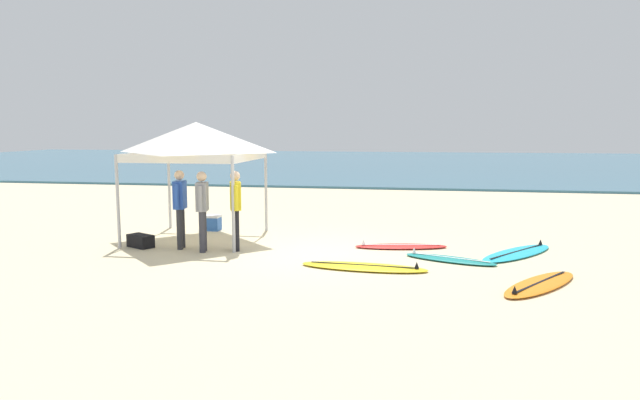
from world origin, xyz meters
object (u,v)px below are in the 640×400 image
canopy_tent (196,138)px  surfboard_yellow (364,267)px  person_yellow (236,205)px  surfboard_red (401,246)px  cooler_box (211,223)px  gear_bag_near_tent (141,241)px  surfboard_cyan (517,253)px  surfboard_teal (450,259)px  surfboard_orange (540,284)px  person_grey (202,206)px  person_blue (180,204)px

canopy_tent → surfboard_yellow: size_ratio=1.13×
person_yellow → canopy_tent: bearing=139.9°
surfboard_red → cooler_box: bearing=164.4°
canopy_tent → gear_bag_near_tent: size_ratio=4.58×
gear_bag_near_tent → surfboard_yellow: bearing=-12.3°
surfboard_cyan → cooler_box: 7.48m
person_yellow → cooler_box: bearing=122.4°
gear_bag_near_tent → cooler_box: 2.40m
surfboard_teal → surfboard_orange: bearing=-49.1°
surfboard_cyan → person_grey: 6.66m
surfboard_teal → canopy_tent: bearing=167.2°
surfboard_red → surfboard_yellow: same height
surfboard_yellow → surfboard_teal: bearing=30.0°
surfboard_orange → surfboard_red: (-2.40, 2.70, 0.00)m
canopy_tent → surfboard_yellow: (4.15, -2.24, -2.35)m
surfboard_teal → person_grey: 5.21m
surfboard_teal → cooler_box: bearing=157.4°
surfboard_cyan → surfboard_red: bearing=173.8°
surfboard_red → surfboard_cyan: size_ratio=0.89×
person_grey → gear_bag_near_tent: 1.76m
surfboard_yellow → person_grey: size_ratio=1.42×
surfboard_orange → surfboard_cyan: (0.02, 2.44, -0.00)m
surfboard_teal → person_grey: bearing=-179.7°
surfboard_red → person_grey: bearing=-165.0°
surfboard_red → person_blue: size_ratio=1.22×
person_blue → gear_bag_near_tent: 1.26m
surfboard_cyan → person_grey: size_ratio=1.36×
person_yellow → gear_bag_near_tent: bearing=-178.5°
surfboard_yellow → cooler_box: (-4.28, 3.37, 0.16)m
person_yellow → cooler_box: person_yellow is taller
surfboard_cyan → gear_bag_near_tent: (-8.07, -0.65, 0.10)m
person_grey → surfboard_cyan: bearing=7.4°
surfboard_orange → surfboard_teal: 2.14m
surfboard_red → person_yellow: 3.70m
surfboard_cyan → person_blue: person_blue is taller
surfboard_teal → surfboard_cyan: (1.42, 0.82, -0.00)m
canopy_tent → person_yellow: 2.18m
gear_bag_near_tent → surfboard_red: bearing=9.1°
surfboard_yellow → person_blue: (-4.11, 1.13, 0.95)m
surfboard_yellow → surfboard_red: bearing=73.2°
person_yellow → gear_bag_near_tent: 2.34m
surfboard_cyan → gear_bag_near_tent: bearing=-175.4°
surfboard_orange → surfboard_yellow: (-3.00, 0.69, -0.00)m
gear_bag_near_tent → surfboard_cyan: bearing=4.6°
surfboard_teal → surfboard_red: same height
surfboard_orange → surfboard_red: bearing=131.6°
surfboard_orange → surfboard_yellow: 3.08m
surfboard_teal → surfboard_red: 1.47m
surfboard_yellow → gear_bag_near_tent: (-5.05, 1.10, 0.10)m
surfboard_orange → surfboard_cyan: same height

